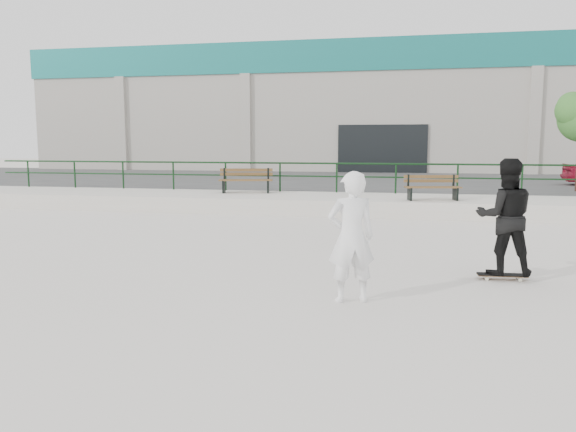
% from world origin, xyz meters
% --- Properties ---
extents(ground, '(120.00, 120.00, 0.00)m').
position_xyz_m(ground, '(0.00, 0.00, 0.00)').
color(ground, beige).
rests_on(ground, ground).
extents(ledge, '(30.00, 3.00, 0.50)m').
position_xyz_m(ledge, '(0.00, 9.50, 0.25)').
color(ledge, beige).
rests_on(ledge, ground).
extents(parking_strip, '(60.00, 14.00, 0.50)m').
position_xyz_m(parking_strip, '(0.00, 18.00, 0.25)').
color(parking_strip, '#3B3B3B').
rests_on(parking_strip, ground).
extents(railing, '(28.00, 0.06, 1.03)m').
position_xyz_m(railing, '(-0.00, 10.80, 1.24)').
color(railing, black).
rests_on(railing, ledge).
extents(commercial_building, '(44.20, 16.33, 8.00)m').
position_xyz_m(commercial_building, '(-0.00, 31.99, 4.58)').
color(commercial_building, '#ACA59A').
rests_on(commercial_building, ground).
extents(bench_left, '(1.89, 0.89, 0.84)m').
position_xyz_m(bench_left, '(-4.04, 10.12, 0.92)').
color(bench_left, brown).
rests_on(bench_left, ledge).
extents(bench_right, '(1.71, 0.81, 0.76)m').
position_xyz_m(bench_right, '(2.11, 8.84, 0.87)').
color(bench_right, brown).
rests_on(bench_right, ledge).
extents(skateboard, '(0.79, 0.26, 0.09)m').
position_xyz_m(skateboard, '(2.90, 1.04, 0.07)').
color(skateboard, black).
rests_on(skateboard, ground).
extents(standing_skater, '(0.94, 0.75, 1.88)m').
position_xyz_m(standing_skater, '(2.90, 1.04, 1.04)').
color(standing_skater, black).
rests_on(standing_skater, skateboard).
extents(seated_skater, '(0.78, 0.64, 1.84)m').
position_xyz_m(seated_skater, '(0.59, -0.73, 0.92)').
color(seated_skater, white).
rests_on(seated_skater, ground).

